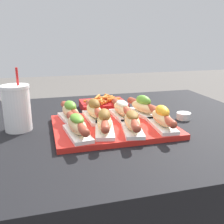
% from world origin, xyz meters
% --- Properties ---
extents(patio_table, '(1.38, 0.98, 0.71)m').
position_xyz_m(patio_table, '(0.00, 0.00, 0.35)').
color(patio_table, black).
rests_on(patio_table, ground_plane).
extents(serving_tray, '(0.42, 0.33, 0.02)m').
position_xyz_m(serving_tray, '(0.05, -0.07, 0.71)').
color(serving_tray, red).
rests_on(serving_tray, patio_table).
extents(hot_dog_0, '(0.08, 0.21, 0.07)m').
position_xyz_m(hot_dog_0, '(-0.09, -0.15, 0.76)').
color(hot_dog_0, white).
rests_on(hot_dog_0, serving_tray).
extents(hot_dog_1, '(0.09, 0.21, 0.08)m').
position_xyz_m(hot_dog_1, '(0.01, -0.14, 0.76)').
color(hot_dog_1, white).
rests_on(hot_dog_1, serving_tray).
extents(hot_dog_2, '(0.09, 0.21, 0.07)m').
position_xyz_m(hot_dog_2, '(0.10, -0.15, 0.76)').
color(hot_dog_2, white).
rests_on(hot_dog_2, serving_tray).
extents(hot_dog_3, '(0.07, 0.21, 0.08)m').
position_xyz_m(hot_dog_3, '(0.21, -0.15, 0.76)').
color(hot_dog_3, white).
rests_on(hot_dog_3, serving_tray).
extents(hot_dog_4, '(0.09, 0.21, 0.08)m').
position_xyz_m(hot_dog_4, '(-0.09, 0.01, 0.76)').
color(hot_dog_4, white).
rests_on(hot_dog_4, serving_tray).
extents(hot_dog_5, '(0.07, 0.21, 0.08)m').
position_xyz_m(hot_dog_5, '(0.00, 0.01, 0.76)').
color(hot_dog_5, white).
rests_on(hot_dog_5, serving_tray).
extents(hot_dog_6, '(0.06, 0.21, 0.07)m').
position_xyz_m(hot_dog_6, '(0.11, -0.00, 0.76)').
color(hot_dog_6, white).
rests_on(hot_dog_6, serving_tray).
extents(hot_dog_7, '(0.10, 0.21, 0.08)m').
position_xyz_m(hot_dog_7, '(0.20, 0.01, 0.76)').
color(hot_dog_7, white).
rests_on(hot_dog_7, serving_tray).
extents(sauce_bowl, '(0.06, 0.06, 0.03)m').
position_xyz_m(sauce_bowl, '(0.36, -0.04, 0.72)').
color(sauce_bowl, silver).
rests_on(sauce_bowl, patio_table).
extents(drink_cup, '(0.10, 0.10, 0.22)m').
position_xyz_m(drink_cup, '(-0.28, 0.01, 0.79)').
color(drink_cup, white).
rests_on(drink_cup, patio_table).
extents(fries_basket, '(0.20, 0.16, 0.06)m').
position_xyz_m(fries_basket, '(0.08, 0.20, 0.73)').
color(fries_basket, '#B21919').
rests_on(fries_basket, patio_table).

